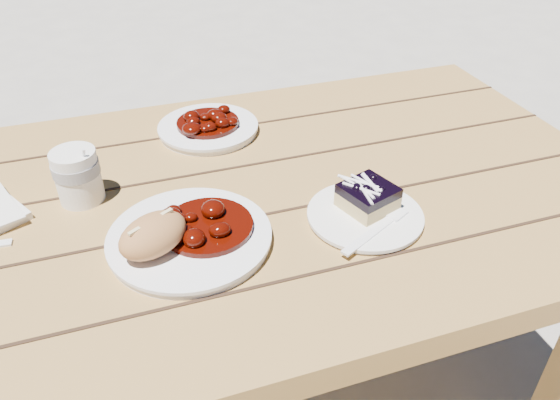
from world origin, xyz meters
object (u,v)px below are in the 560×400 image
object	(u,v)px
dessert_plate	(365,216)
blueberry_cake	(368,197)
bread_roll	(153,235)
second_plate	(208,129)
main_plate	(190,239)
picnic_table	(86,294)
coffee_cup	(78,176)

from	to	relation	value
dessert_plate	blueberry_cake	world-z (taller)	blueberry_cake
bread_roll	second_plate	bearing A→B (deg)	66.32
blueberry_cake	main_plate	bearing A→B (deg)	158.27
dessert_plate	main_plate	bearing A→B (deg)	173.81
main_plate	bread_roll	size ratio (longest dim) A/B	2.24
blueberry_cake	second_plate	distance (m)	0.41
main_plate	second_plate	distance (m)	0.36
picnic_table	blueberry_cake	distance (m)	0.53
picnic_table	bread_roll	distance (m)	0.28
main_plate	second_plate	bearing A→B (deg)	73.01
bread_roll	blueberry_cake	xyz separation A→B (m)	(0.35, 0.00, -0.01)
blueberry_cake	second_plate	size ratio (longest dim) A/B	0.49
coffee_cup	bread_roll	bearing A→B (deg)	-63.20
bread_roll	picnic_table	bearing A→B (deg)	134.60
blueberry_cake	second_plate	xyz separation A→B (m)	(-0.19, 0.36, -0.02)
picnic_table	dessert_plate	xyz separation A→B (m)	(0.47, -0.14, 0.17)
picnic_table	bread_roll	bearing A→B (deg)	-45.40
dessert_plate	second_plate	distance (m)	0.42
bread_roll	second_plate	distance (m)	0.40
dessert_plate	coffee_cup	xyz separation A→B (m)	(-0.44, 0.21, 0.04)
main_plate	coffee_cup	size ratio (longest dim) A/B	2.65
second_plate	bread_roll	bearing A→B (deg)	-113.68
bread_roll	dessert_plate	xyz separation A→B (m)	(0.34, -0.01, -0.04)
main_plate	second_plate	world-z (taller)	same
picnic_table	second_plate	distance (m)	0.41
main_plate	bread_roll	distance (m)	0.07
bread_roll	main_plate	bearing A→B (deg)	19.98
blueberry_cake	coffee_cup	size ratio (longest dim) A/B	1.06
picnic_table	coffee_cup	bearing A→B (deg)	65.40
coffee_cup	second_plate	distance (m)	0.31
coffee_cup	second_plate	xyz separation A→B (m)	(0.26, 0.17, -0.04)
main_plate	second_plate	size ratio (longest dim) A/B	1.23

